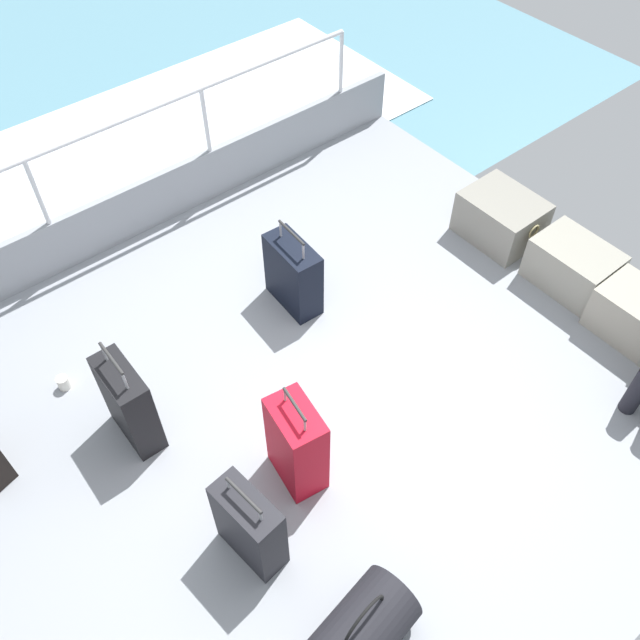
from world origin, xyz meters
The scene contains 13 objects.
ground_plane centered at (0.00, 0.00, -0.03)m, with size 4.40×5.20×0.06m, color gray.
gunwale_port centered at (-2.17, 0.00, 0.23)m, with size 0.06×5.20×0.45m, color gray.
railing_port centered at (-2.17, 0.00, 0.78)m, with size 0.04×4.20×1.02m.
sea_wake centered at (-3.60, 0.00, -0.34)m, with size 12.00×12.00×0.01m.
cargo_crate_0 centered at (-0.30, 2.16, 0.19)m, with size 0.64×0.48×0.37m.
cargo_crate_1 centered at (0.39, 2.17, 0.18)m, with size 0.63×0.42×0.36m.
cargo_crate_2 centered at (0.99, 2.12, 0.18)m, with size 0.63×0.40×0.36m.
suitcase_0 centered at (-0.77, 0.46, 0.27)m, with size 0.46×0.23×0.69m.
suitcase_1 centered at (0.55, -0.86, 0.29)m, with size 0.42×0.23×0.66m.
suitcase_2 centered at (-0.52, -0.99, 0.31)m, with size 0.42×0.19×0.78m.
suitcase_3 centered at (0.34, -0.38, 0.32)m, with size 0.39×0.28×0.76m.
duffel_bag centered at (1.31, -0.72, 0.17)m, with size 0.42×0.58×0.50m.
paper_cup centered at (-1.13, -1.20, 0.05)m, with size 0.08×0.08×0.10m, color white.
Camera 1 is at (1.92, -1.49, 3.72)m, focal length 37.64 mm.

